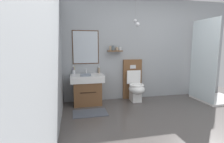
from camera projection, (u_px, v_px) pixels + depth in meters
ground_plane at (196, 134)px, 2.79m from camera, size 5.69×5.33×0.10m
wall_back at (146, 49)px, 4.53m from camera, size 4.49×0.62×2.51m
wall_left at (47, 53)px, 2.12m from camera, size 0.12×4.13×2.51m
bath_mat at (90, 113)px, 3.52m from camera, size 0.68×0.44×0.01m
vanity_sink_left at (87, 88)px, 4.05m from camera, size 0.75×0.52×0.68m
tap_on_left_sink at (86, 71)px, 4.18m from camera, size 0.03×0.13×0.11m
toilet at (134, 85)px, 4.32m from camera, size 0.48×0.62×1.00m
toothbrush_cup at (74, 72)px, 4.11m from camera, size 0.07×0.07×0.20m
soap_dispenser at (99, 70)px, 4.24m from camera, size 0.06×0.06×0.17m
folded_hand_towel at (86, 75)px, 3.84m from camera, size 0.22×0.16×0.04m
shower_tray at (212, 85)px, 4.28m from camera, size 0.98×0.85×1.95m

